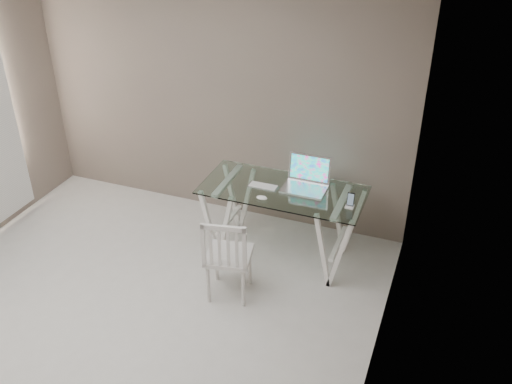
% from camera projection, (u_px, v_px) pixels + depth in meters
% --- Properties ---
extents(room, '(4.50, 4.52, 2.71)m').
position_uv_depth(room, '(68.00, 149.00, 3.74)').
color(room, beige).
rests_on(room, ground).
extents(desk, '(1.50, 0.70, 0.75)m').
position_uv_depth(desk, '(282.00, 222.00, 5.40)').
color(desk, silver).
rests_on(desk, ground).
extents(chair, '(0.45, 0.45, 0.83)m').
position_uv_depth(chair, '(227.00, 255.00, 4.82)').
color(chair, silver).
rests_on(chair, ground).
extents(laptop, '(0.40, 0.32, 0.28)m').
position_uv_depth(laptop, '(306.00, 180.00, 5.23)').
color(laptop, silver).
rests_on(laptop, desk).
extents(keyboard, '(0.27, 0.12, 0.01)m').
position_uv_depth(keyboard, '(263.00, 186.00, 5.26)').
color(keyboard, silver).
rests_on(keyboard, desk).
extents(mouse, '(0.10, 0.06, 0.03)m').
position_uv_depth(mouse, '(262.00, 198.00, 5.05)').
color(mouse, white).
rests_on(mouse, desk).
extents(phone_dock, '(0.07, 0.07, 0.14)m').
position_uv_depth(phone_dock, '(350.00, 203.00, 4.93)').
color(phone_dock, white).
rests_on(phone_dock, desk).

